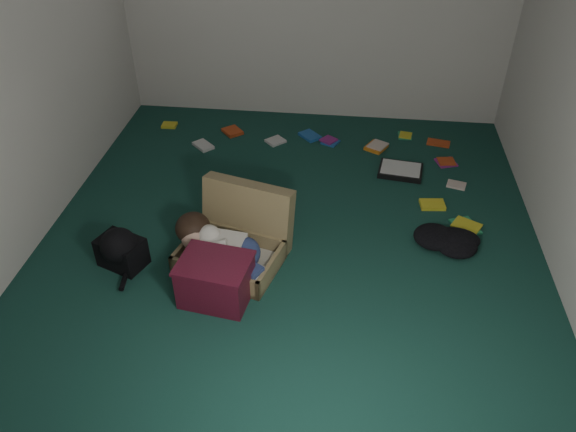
# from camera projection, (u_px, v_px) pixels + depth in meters

# --- Properties ---
(floor) EXTENTS (4.50, 4.50, 0.00)m
(floor) POSITION_uv_depth(u_px,v_px,m) (290.00, 239.00, 4.55)
(floor) COLOR #153D33
(floor) RESTS_ON ground
(wall_front) EXTENTS (4.50, 0.00, 4.50)m
(wall_front) POSITION_uv_depth(u_px,v_px,m) (220.00, 356.00, 1.98)
(wall_front) COLOR silver
(wall_front) RESTS_ON ground
(wall_left) EXTENTS (0.00, 4.50, 4.50)m
(wall_left) POSITION_uv_depth(u_px,v_px,m) (9.00, 76.00, 3.95)
(wall_left) COLOR silver
(wall_left) RESTS_ON ground
(suitcase) EXTENTS (0.90, 0.88, 0.54)m
(suitcase) POSITION_uv_depth(u_px,v_px,m) (237.00, 238.00, 4.31)
(suitcase) COLOR #947F51
(suitcase) RESTS_ON floor
(person) EXTENTS (0.74, 0.53, 0.33)m
(person) POSITION_uv_depth(u_px,v_px,m) (220.00, 246.00, 4.16)
(person) COLOR silver
(person) RESTS_ON suitcase
(maroon_bin) EXTENTS (0.54, 0.45, 0.34)m
(maroon_bin) POSITION_uv_depth(u_px,v_px,m) (216.00, 280.00, 3.92)
(maroon_bin) COLOR #511022
(maroon_bin) RESTS_ON floor
(backpack) EXTENTS (0.52, 0.47, 0.25)m
(backpack) POSITION_uv_depth(u_px,v_px,m) (122.00, 251.00, 4.24)
(backpack) COLOR black
(backpack) RESTS_ON floor
(clothing_pile) EXTENTS (0.57, 0.51, 0.15)m
(clothing_pile) POSITION_uv_depth(u_px,v_px,m) (451.00, 244.00, 4.39)
(clothing_pile) COLOR black
(clothing_pile) RESTS_ON floor
(paper_tray) EXTENTS (0.44, 0.36, 0.06)m
(paper_tray) POSITION_uv_depth(u_px,v_px,m) (400.00, 170.00, 5.33)
(paper_tray) COLOR black
(paper_tray) RESTS_ON floor
(book_scatter) EXTENTS (3.16, 1.72, 0.02)m
(book_scatter) POSITION_uv_depth(u_px,v_px,m) (348.00, 155.00, 5.60)
(book_scatter) COLOR yellow
(book_scatter) RESTS_ON floor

